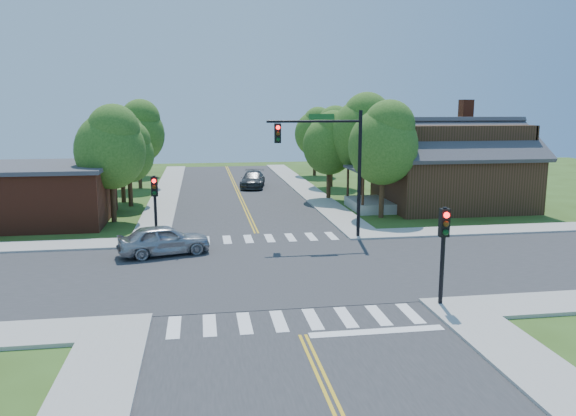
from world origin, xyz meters
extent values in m
plane|color=#334C17|center=(0.00, 0.00, 0.00)|extent=(100.00, 100.00, 0.00)
cube|color=#2D2D30|center=(0.00, 0.00, 0.02)|extent=(10.00, 90.00, 0.04)
cube|color=#2D2D30|center=(0.00, 0.00, 0.03)|extent=(90.00, 10.00, 0.04)
cube|color=#2D2D30|center=(0.00, 0.00, 0.00)|extent=(10.20, 10.20, 0.06)
cube|color=#9E9B93|center=(6.10, 25.00, 0.07)|extent=(2.20, 40.00, 0.14)
cube|color=#9E9B93|center=(-6.10, 25.00, 0.07)|extent=(2.20, 40.00, 0.14)
cube|color=white|center=(-4.20, 6.20, 0.05)|extent=(0.45, 2.00, 0.01)
cube|color=white|center=(-3.00, 6.20, 0.05)|extent=(0.45, 2.00, 0.01)
cube|color=white|center=(-1.80, 6.20, 0.05)|extent=(0.45, 2.00, 0.01)
cube|color=white|center=(-0.60, 6.20, 0.05)|extent=(0.45, 2.00, 0.01)
cube|color=white|center=(0.60, 6.20, 0.05)|extent=(0.45, 2.00, 0.01)
cube|color=white|center=(1.80, 6.20, 0.05)|extent=(0.45, 2.00, 0.01)
cube|color=white|center=(3.00, 6.20, 0.05)|extent=(0.45, 2.00, 0.01)
cube|color=white|center=(4.20, 6.20, 0.05)|extent=(0.45, 2.00, 0.01)
cube|color=white|center=(-4.20, -6.20, 0.05)|extent=(0.45, 2.00, 0.01)
cube|color=white|center=(-3.00, -6.20, 0.05)|extent=(0.45, 2.00, 0.01)
cube|color=white|center=(-1.80, -6.20, 0.05)|extent=(0.45, 2.00, 0.01)
cube|color=white|center=(-0.60, -6.20, 0.05)|extent=(0.45, 2.00, 0.01)
cube|color=white|center=(0.60, -6.20, 0.05)|extent=(0.45, 2.00, 0.01)
cube|color=white|center=(1.80, -6.20, 0.05)|extent=(0.45, 2.00, 0.01)
cube|color=white|center=(3.00, -6.20, 0.05)|extent=(0.45, 2.00, 0.01)
cube|color=white|center=(4.20, -6.20, 0.05)|extent=(0.45, 2.00, 0.01)
cube|color=gold|center=(-0.10, 26.25, 0.05)|extent=(0.10, 37.50, 0.01)
cube|color=gold|center=(0.10, 26.25, 0.05)|extent=(0.10, 37.50, 0.01)
cube|color=white|center=(2.50, -7.60, 0.00)|extent=(4.60, 0.45, 0.09)
cylinder|color=black|center=(5.60, 5.60, 3.60)|extent=(0.20, 0.20, 7.20)
cylinder|color=black|center=(3.00, 5.60, 6.60)|extent=(5.20, 0.14, 0.14)
cube|color=#19591E|center=(3.40, 5.55, 6.85)|extent=(1.40, 0.04, 0.30)
cube|color=black|center=(1.00, 5.60, 5.98)|extent=(0.34, 0.28, 1.05)
sphere|color=#FF0C0C|center=(1.00, 5.43, 6.29)|extent=(0.22, 0.22, 0.22)
sphere|color=#3F2605|center=(1.00, 5.43, 5.97)|extent=(0.22, 0.22, 0.22)
sphere|color=#05330F|center=(1.00, 5.43, 5.65)|extent=(0.22, 0.22, 0.22)
cylinder|color=black|center=(5.60, -5.60, 1.90)|extent=(0.16, 0.16, 3.80)
cube|color=black|center=(5.60, -5.60, 3.23)|extent=(0.34, 0.28, 1.05)
sphere|color=#FF0C0C|center=(5.60, -5.77, 3.54)|extent=(0.22, 0.22, 0.22)
sphere|color=#3F2605|center=(5.60, -5.77, 3.22)|extent=(0.22, 0.22, 0.22)
sphere|color=#05330F|center=(5.60, -5.77, 2.90)|extent=(0.22, 0.22, 0.22)
cylinder|color=black|center=(-5.60, 5.60, 1.90)|extent=(0.16, 0.16, 3.80)
cube|color=black|center=(-5.60, 5.60, 3.23)|extent=(0.34, 0.28, 1.05)
sphere|color=#FF0C0C|center=(-5.60, 5.43, 3.54)|extent=(0.22, 0.22, 0.22)
sphere|color=#3F2605|center=(-5.60, 5.43, 3.22)|extent=(0.22, 0.22, 0.22)
sphere|color=#05330F|center=(-5.60, 5.43, 2.90)|extent=(0.22, 0.22, 0.22)
cube|color=#2E2110|center=(15.20, 14.20, 2.00)|extent=(10.00, 8.00, 4.00)
cube|color=#9E9B93|center=(8.90, 14.20, 0.35)|extent=(2.60, 4.50, 0.70)
cylinder|color=#2E2110|center=(7.80, 12.20, 1.60)|extent=(0.18, 0.18, 2.50)
cylinder|color=#2E2110|center=(7.80, 16.20, 1.60)|extent=(0.18, 0.18, 2.50)
cube|color=#38383D|center=(8.90, 14.20, 2.95)|extent=(2.80, 4.80, 0.18)
cube|color=maroon|center=(17.70, 17.70, 3.55)|extent=(0.90, 0.90, 7.11)
cube|color=maroon|center=(-14.20, 13.20, 1.75)|extent=(10.00, 8.00, 3.50)
cube|color=#38383D|center=(-14.20, 13.20, 3.60)|extent=(10.40, 8.40, 0.25)
cylinder|color=#382314|center=(8.81, 11.20, 1.46)|extent=(0.34, 0.34, 2.93)
ellipsoid|color=#285318|center=(8.81, 11.20, 4.77)|extent=(4.62, 4.39, 5.08)
sphere|color=#285318|center=(9.11, 11.00, 6.16)|extent=(3.39, 3.39, 3.39)
cylinder|color=#382314|center=(9.20, 17.60, 1.58)|extent=(0.34, 0.34, 3.16)
ellipsoid|color=#285318|center=(9.20, 17.60, 5.16)|extent=(4.99, 4.74, 5.49)
sphere|color=#285318|center=(9.50, 17.40, 6.65)|extent=(3.66, 3.66, 3.66)
cylinder|color=#382314|center=(8.79, 25.96, 1.39)|extent=(0.34, 0.34, 2.79)
ellipsoid|color=#285318|center=(8.79, 25.96, 4.54)|extent=(4.40, 4.18, 4.84)
sphere|color=#285318|center=(9.09, 25.76, 5.86)|extent=(3.23, 3.23, 3.23)
cylinder|color=#382314|center=(8.99, 34.54, 1.37)|extent=(0.34, 0.34, 2.73)
ellipsoid|color=#285318|center=(8.99, 34.54, 4.46)|extent=(4.32, 4.10, 4.75)
sphere|color=#285318|center=(9.29, 34.34, 5.75)|extent=(3.16, 3.16, 3.16)
cylinder|color=#382314|center=(-8.81, 12.52, 1.41)|extent=(0.34, 0.34, 2.82)
ellipsoid|color=#285318|center=(-8.81, 12.52, 4.60)|extent=(4.46, 4.23, 4.90)
sphere|color=#285318|center=(-8.51, 12.32, 5.94)|extent=(3.27, 3.27, 3.27)
cylinder|color=#382314|center=(-9.17, 20.16, 1.29)|extent=(0.34, 0.34, 2.58)
ellipsoid|color=#285318|center=(-9.17, 20.16, 4.21)|extent=(4.07, 3.87, 4.48)
sphere|color=#285318|center=(-8.87, 19.96, 5.43)|extent=(2.99, 2.99, 2.99)
cylinder|color=#382314|center=(-8.64, 27.66, 1.50)|extent=(0.34, 0.34, 2.99)
ellipsoid|color=#285318|center=(-8.64, 27.66, 4.89)|extent=(4.73, 4.49, 5.20)
sphere|color=#285318|center=(-8.34, 27.46, 6.31)|extent=(3.47, 3.47, 3.47)
cylinder|color=#382314|center=(-9.18, 37.05, 1.38)|extent=(0.34, 0.34, 2.76)
ellipsoid|color=#285318|center=(-9.18, 37.05, 4.51)|extent=(4.37, 4.15, 4.80)
sphere|color=#285318|center=(-8.88, 36.85, 5.82)|extent=(3.20, 3.20, 3.20)
cylinder|color=#382314|center=(6.94, 18.91, 1.32)|extent=(0.34, 0.34, 2.65)
ellipsoid|color=#285318|center=(6.94, 18.91, 4.32)|extent=(4.18, 3.97, 4.60)
sphere|color=#285318|center=(7.24, 18.71, 5.57)|extent=(3.06, 3.06, 3.06)
cylinder|color=#382314|center=(-8.41, 18.28, 1.18)|extent=(0.34, 0.34, 2.36)
ellipsoid|color=#285318|center=(-8.41, 18.28, 3.85)|extent=(3.73, 3.54, 4.10)
sphere|color=#285318|center=(-8.11, 18.08, 4.97)|extent=(2.73, 2.73, 2.73)
imported|color=#A3A6AA|center=(-5.08, 3.50, 0.77)|extent=(3.94, 5.39, 1.55)
imported|color=#323537|center=(1.54, 26.33, 0.73)|extent=(3.74, 5.73, 1.47)
camera|label=1|loc=(-3.15, -24.54, 7.44)|focal=35.00mm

